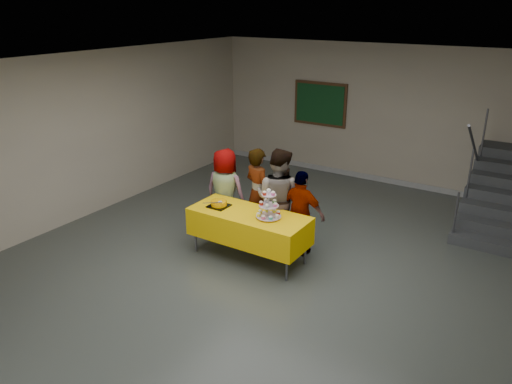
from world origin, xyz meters
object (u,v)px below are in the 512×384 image
schoolchild_b (258,193)px  cupcake_stand (269,208)px  schoolchild_a (225,192)px  bake_table (249,226)px  schoolchild_c (278,199)px  bear_cake (219,203)px  noticeboard (320,104)px  staircase (507,196)px  schoolchild_d (301,214)px

schoolchild_b → cupcake_stand: bearing=152.5°
cupcake_stand → schoolchild_a: 1.36m
bake_table → schoolchild_c: (0.16, 0.62, 0.28)m
bear_cake → schoolchild_a: (-0.32, 0.61, -0.07)m
schoolchild_a → schoolchild_b: size_ratio=0.96×
bake_table → schoolchild_a: schoolchild_a is taller
bake_table → bear_cake: bearing=-176.0°
schoolchild_b → schoolchild_c: (0.47, -0.13, 0.05)m
noticeboard → cupcake_stand: bearing=-73.0°
cupcake_stand → schoolchild_c: bearing=107.1°
schoolchild_c → staircase: 4.35m
bear_cake → schoolchild_a: schoolchild_a is taller
schoolchild_b → schoolchild_d: schoolchild_b is taller
schoolchild_c → schoolchild_d: (0.44, -0.05, -0.14)m
cupcake_stand → noticeboard: bearing=107.0°
bake_table → schoolchild_c: 0.70m
schoolchild_c → noticeboard: (-1.21, 3.95, 0.76)m
schoolchild_a → schoolchild_c: bearing=174.9°
noticeboard → schoolchild_a: bearing=-87.4°
bake_table → cupcake_stand: size_ratio=4.22×
schoolchild_c → schoolchild_a: bearing=-0.7°
bake_table → noticeboard: noticeboard is taller
schoolchild_c → noticeboard: bearing=-75.8°
bear_cake → schoolchild_a: 0.70m
bear_cake → staircase: staircase is taller
staircase → noticeboard: bearing=168.8°
schoolchild_b → noticeboard: bearing=-58.3°
schoolchild_b → schoolchild_d: bearing=-170.2°
bear_cake → cupcake_stand: bearing=2.6°
bear_cake → schoolchild_c: 0.96m
bake_table → noticeboard: size_ratio=1.45×
cupcake_stand → schoolchild_d: size_ratio=0.32×
bear_cake → schoolchild_c: (0.71, 0.65, 0.01)m
bake_table → cupcake_stand: 0.51m
noticeboard → schoolchild_d: bearing=-67.6°
bear_cake → schoolchild_b: bearing=73.5°
staircase → schoolchild_c: bearing=-134.0°
schoolchild_a → schoolchild_c: (1.03, 0.04, 0.08)m
bake_table → schoolchild_c: bearing=75.2°
schoolchild_a → schoolchild_b: schoolchild_b is taller
bear_cake → schoolchild_d: 1.30m
cupcake_stand → schoolchild_d: 0.66m
bake_table → schoolchild_a: (-0.87, 0.58, 0.20)m
schoolchild_c → staircase: (3.01, 3.12, -0.35)m
bake_table → staircase: staircase is taller
bake_table → staircase: size_ratio=0.78×
noticeboard → staircase: bearing=-11.2°
schoolchild_a → noticeboard: noticeboard is taller
schoolchild_a → staircase: (4.04, 3.16, -0.27)m
cupcake_stand → schoolchild_a: (-1.22, 0.57, -0.18)m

